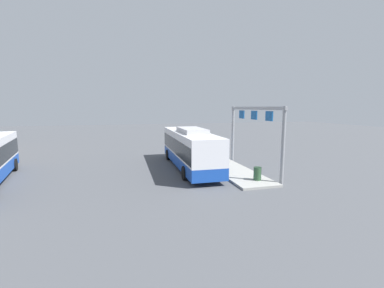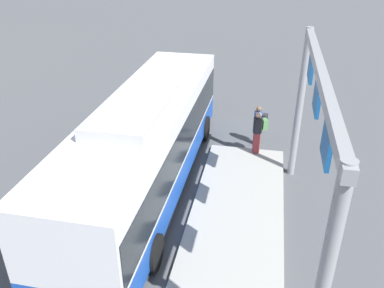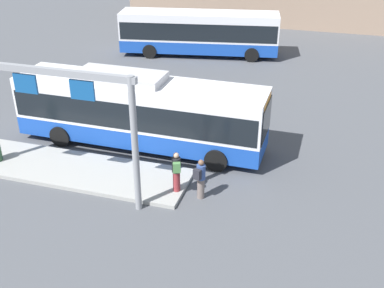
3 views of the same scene
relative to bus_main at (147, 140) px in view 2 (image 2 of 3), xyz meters
name	(u,v)px [view 2 (image 2 of 3)]	position (x,y,z in m)	size (l,w,h in m)	color
ground_plane	(150,187)	(0.01, 0.00, -1.81)	(120.00, 120.00, 0.00)	#4C4F54
platform_curb	(234,232)	(-1.85, -3.08, -1.73)	(10.00, 2.80, 0.16)	#9E9E99
bus_main	(147,140)	(0.00, 0.00, 0.00)	(11.52, 2.79, 3.46)	#1947AD
person_boarding	(258,131)	(2.90, -3.46, -0.76)	(0.48, 0.60, 1.67)	maroon
person_waiting_near	(259,125)	(3.85, -3.44, -0.92)	(0.45, 0.59, 1.67)	slate
platform_sign_gantry	(312,129)	(-2.20, -4.75, 1.90)	(8.48, 0.24, 5.20)	gray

